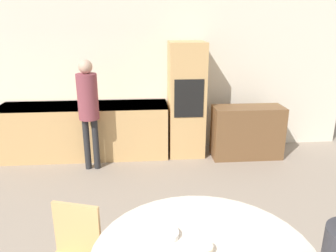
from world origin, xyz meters
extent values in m
cube|color=silver|center=(0.00, 4.90, 1.30)|extent=(6.68, 0.05, 2.60)
cube|color=tan|center=(-1.16, 4.55, 0.45)|extent=(2.67, 0.60, 0.89)
cube|color=black|center=(-1.16, 4.55, 0.88)|extent=(2.67, 0.60, 0.03)
cube|color=tan|center=(0.50, 4.56, 0.93)|extent=(0.57, 0.58, 1.87)
cube|color=black|center=(0.50, 4.27, 1.03)|extent=(0.46, 0.01, 0.60)
cube|color=brown|center=(1.49, 4.33, 0.43)|extent=(1.14, 0.45, 0.86)
cube|color=tan|center=(-0.75, 1.56, 0.66)|extent=(0.37, 0.14, 0.44)
cylinder|color=#262628|center=(-1.07, 4.07, 0.40)|extent=(0.10, 0.10, 0.80)
cylinder|color=#262628|center=(-0.94, 4.07, 0.40)|extent=(0.10, 0.10, 0.80)
cylinder|color=brown|center=(-1.01, 4.07, 1.13)|extent=(0.30, 0.30, 0.67)
sphere|color=tan|center=(-1.01, 4.07, 1.56)|extent=(0.20, 0.20, 0.20)
cylinder|color=beige|center=(0.14, 1.11, 0.79)|extent=(0.13, 0.13, 0.05)
cylinder|color=white|center=(-0.09, 1.29, 0.78)|extent=(0.19, 0.19, 0.04)
camera|label=1|loc=(-0.23, -0.63, 2.20)|focal=35.00mm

